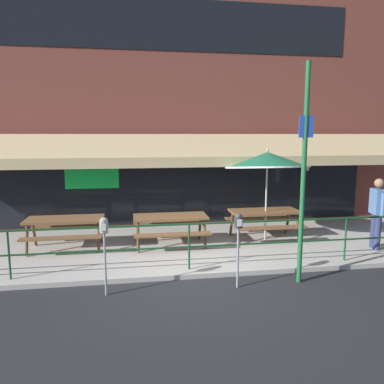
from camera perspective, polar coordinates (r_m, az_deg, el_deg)
ground_plane at (r=7.61m, az=-0.10°, el=-13.16°), size 120.00×120.00×0.00m
patio_deck at (r=9.46m, az=-2.01°, el=-8.38°), size 15.00×4.00×0.10m
restaurant_building at (r=11.32m, az=-3.56°, el=15.37°), size 15.00×1.60×8.35m
patio_railing at (r=7.63m, az=-0.45°, el=-6.75°), size 13.84×0.04×0.97m
picnic_table_left at (r=9.46m, az=-18.77°, el=-4.74°), size 1.80×1.42×0.76m
picnic_table_centre at (r=9.25m, az=-3.32°, el=-4.57°), size 1.80×1.42×0.76m
picnic_table_right at (r=10.04m, az=10.97°, el=-3.65°), size 1.80×1.42×0.76m
patio_umbrella_right at (r=9.75m, az=11.40°, el=4.73°), size 2.14×2.14×2.39m
pedestrian_walking at (r=9.97m, az=26.38°, el=-2.45°), size 0.31×0.61×1.71m
parking_meter_near at (r=6.72m, az=-13.26°, el=-6.05°), size 0.15×0.16×1.42m
parking_meter_far at (r=6.93m, az=7.08°, el=-5.44°), size 0.15×0.16×1.42m
street_sign_pole at (r=7.27m, az=16.64°, el=2.78°), size 0.28×0.09×4.14m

